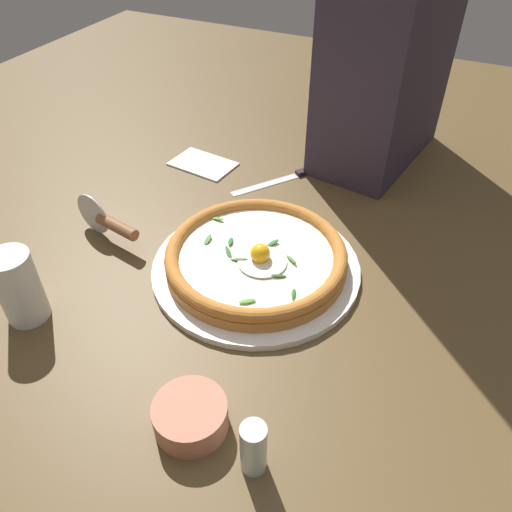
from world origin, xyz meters
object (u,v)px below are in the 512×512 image
object	(u,v)px
drinking_glass	(20,291)
table_knife	(298,174)
pizza_cutter	(109,223)
side_bowl	(191,416)
folded_napkin	(203,163)
pizza	(256,257)
pepper_shaker	(253,448)

from	to	relation	value
drinking_glass	table_knife	bearing A→B (deg)	68.01
table_knife	drinking_glass	world-z (taller)	drinking_glass
pizza_cutter	table_knife	world-z (taller)	pizza_cutter
side_bowl	pizza_cutter	distance (m)	0.42
drinking_glass	folded_napkin	bearing A→B (deg)	88.14
pizza_cutter	folded_napkin	distance (m)	0.31
side_bowl	drinking_glass	distance (m)	0.34
side_bowl	pizza_cutter	world-z (taller)	pizza_cutter
side_bowl	table_knife	distance (m)	0.63
pizza	side_bowl	size ratio (longest dim) A/B	3.23
table_knife	pepper_shaker	xyz separation A→B (m)	(0.19, -0.64, 0.04)
drinking_glass	folded_napkin	distance (m)	0.52
side_bowl	pepper_shaker	xyz separation A→B (m)	(0.09, -0.01, 0.02)
pepper_shaker	pizza	bearing A→B (deg)	114.83
pizza_cutter	table_knife	bearing A→B (deg)	57.52
table_knife	pepper_shaker	size ratio (longest dim) A/B	2.62
pizza	table_knife	size ratio (longest dim) A/B	1.46
folded_napkin	pepper_shaker	size ratio (longest dim) A/B	1.75
side_bowl	drinking_glass	xyz separation A→B (m)	(-0.33, 0.06, 0.03)
drinking_glass	pizza_cutter	bearing A→B (deg)	89.66
side_bowl	pizza_cutter	size ratio (longest dim) A/B	0.64
table_knife	folded_napkin	bearing A→B (deg)	-166.59
side_bowl	table_knife	xyz separation A→B (m)	(-0.10, 0.62, -0.02)
pizza	side_bowl	distance (m)	0.31
pizza_cutter	drinking_glass	bearing A→B (deg)	-90.34
folded_napkin	drinking_glass	bearing A→B (deg)	-91.86
pizza_cutter	table_knife	distance (m)	0.42
pizza	pepper_shaker	size ratio (longest dim) A/B	3.84
pizza	drinking_glass	distance (m)	0.37
pizza	pepper_shaker	bearing A→B (deg)	-65.17
table_knife	pepper_shaker	bearing A→B (deg)	-72.97
side_bowl	pizza_cutter	xyz separation A→B (m)	(-0.33, 0.27, 0.02)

